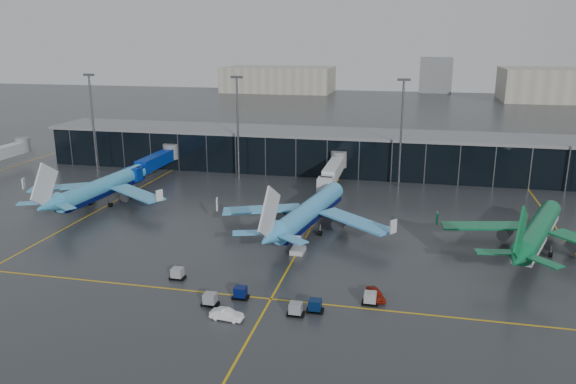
% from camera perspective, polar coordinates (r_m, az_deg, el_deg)
% --- Properties ---
extents(ground, '(600.00, 600.00, 0.00)m').
position_cam_1_polar(ground, '(93.85, -5.42, -6.22)').
color(ground, '#282B2D').
rests_on(ground, ground).
extents(terminal_pier, '(142.00, 17.00, 10.70)m').
position_cam_1_polar(terminal_pier, '(150.25, 1.81, 4.26)').
color(terminal_pier, black).
rests_on(terminal_pier, ground).
extents(jet_bridges, '(94.00, 27.50, 7.20)m').
position_cam_1_polar(jet_bridges, '(143.65, -13.53, 2.96)').
color(jet_bridges, '#595B60').
rests_on(jet_bridges, ground).
extents(flood_masts, '(203.00, 0.50, 25.50)m').
position_cam_1_polar(flood_masts, '(136.29, 2.96, 6.68)').
color(flood_masts, '#595B60').
rests_on(flood_masts, ground).
extents(distant_hangars, '(260.00, 71.00, 22.00)m').
position_cam_1_polar(distant_hangars, '(354.52, 16.50, 10.66)').
color(distant_hangars, '#B2AD99').
rests_on(distant_hangars, ground).
extents(taxi_lines, '(220.00, 120.00, 0.02)m').
position_cam_1_polar(taxi_lines, '(101.12, 1.86, -4.53)').
color(taxi_lines, gold).
rests_on(taxi_lines, ground).
extents(airliner_arkefly, '(36.88, 41.24, 11.92)m').
position_cam_1_polar(airliner_arkefly, '(125.73, -18.31, 1.51)').
color(airliner_arkefly, '#3FA0D0').
rests_on(airliner_arkefly, ground).
extents(airliner_klm_near, '(41.09, 44.98, 12.14)m').
position_cam_1_polar(airliner_klm_near, '(102.51, 2.25, -0.69)').
color(airliner_klm_near, '#45A5E4').
rests_on(airliner_klm_near, ground).
extents(airliner_aer_lingus, '(43.38, 46.09, 11.43)m').
position_cam_1_polar(airliner_aer_lingus, '(101.65, 24.18, -2.43)').
color(airliner_aer_lingus, '#0C6A3C').
rests_on(airliner_aer_lingus, ground).
extents(baggage_carts, '(30.68, 8.71, 1.70)m').
position_cam_1_polar(baggage_carts, '(77.05, -2.24, -10.57)').
color(baggage_carts, black).
rests_on(baggage_carts, ground).
extents(mobile_airstair, '(2.25, 3.23, 3.45)m').
position_cam_1_polar(mobile_airstair, '(93.48, 1.01, -5.73)').
color(mobile_airstair, silver).
rests_on(mobile_airstair, ground).
extents(service_van_red, '(3.29, 4.52, 1.43)m').
position_cam_1_polar(service_van_red, '(78.70, 8.90, -10.21)').
color(service_van_red, maroon).
rests_on(service_van_red, ground).
extents(service_van_white, '(4.40, 1.85, 1.41)m').
position_cam_1_polar(service_van_white, '(73.00, -6.25, -12.26)').
color(service_van_white, white).
rests_on(service_van_white, ground).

